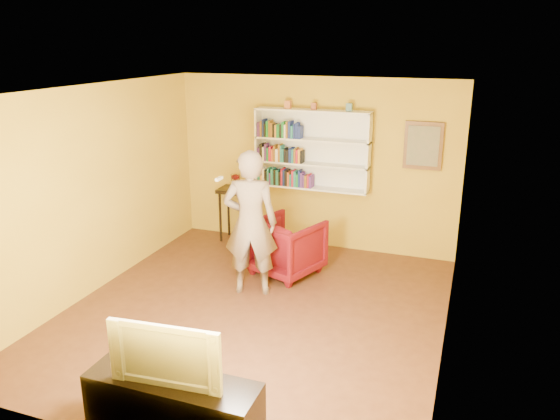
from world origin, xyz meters
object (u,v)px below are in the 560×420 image
(armchair, at_px, (286,246))
(television, at_px, (170,350))
(ruby_lustre, at_px, (235,178))
(tv_cabinet, at_px, (174,407))
(person, at_px, (250,223))
(console_table, at_px, (236,198))
(bookshelf, at_px, (313,149))

(armchair, distance_m, television, 3.53)
(ruby_lustre, bearing_deg, tv_cabinet, -72.11)
(person, bearing_deg, television, 82.82)
(person, distance_m, tv_cabinet, 2.89)
(ruby_lustre, xyz_separation_m, tv_cabinet, (1.45, -4.50, -0.79))
(armchair, distance_m, tv_cabinet, 3.51)
(ruby_lustre, distance_m, tv_cabinet, 4.80)
(person, bearing_deg, ruby_lustre, -76.60)
(console_table, relative_size, ruby_lustre, 3.72)
(bookshelf, distance_m, ruby_lustre, 1.38)
(person, height_order, television, person)
(ruby_lustre, height_order, person, person)
(tv_cabinet, bearing_deg, console_table, 107.89)
(bookshelf, relative_size, person, 0.93)
(ruby_lustre, relative_size, television, 0.25)
(bookshelf, xyz_separation_m, tv_cabinet, (0.19, -4.66, -1.33))
(console_table, relative_size, television, 0.92)
(console_table, xyz_separation_m, armchair, (1.23, -1.00, -0.33))
(ruby_lustre, bearing_deg, person, -60.05)
(bookshelf, distance_m, person, 2.01)
(television, bearing_deg, ruby_lustre, 102.96)
(armchair, bearing_deg, person, 92.26)
(ruby_lustre, height_order, television, ruby_lustre)
(tv_cabinet, distance_m, television, 0.55)
(console_table, distance_m, tv_cabinet, 4.75)
(console_table, bearing_deg, armchair, -39.08)
(person, height_order, tv_cabinet, person)
(bookshelf, height_order, television, bookshelf)
(console_table, bearing_deg, tv_cabinet, -72.11)
(ruby_lustre, xyz_separation_m, person, (1.00, -1.73, -0.10))
(console_table, distance_m, person, 2.01)
(armchair, relative_size, television, 0.93)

